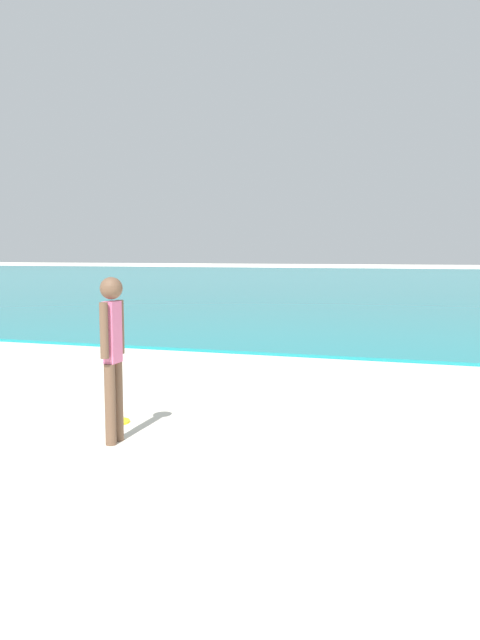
% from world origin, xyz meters
% --- Properties ---
extents(water, '(160.00, 60.00, 0.06)m').
position_xyz_m(water, '(0.00, 42.98, 0.03)').
color(water, teal).
rests_on(water, ground).
extents(person_standing, '(0.22, 0.37, 1.62)m').
position_xyz_m(person_standing, '(-0.90, 7.74, 0.92)').
color(person_standing, brown).
rests_on(person_standing, ground).
extents(frisbee, '(0.27, 0.27, 0.03)m').
position_xyz_m(frisbee, '(-1.22, 8.36, 0.01)').
color(frisbee, yellow).
rests_on(frisbee, ground).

